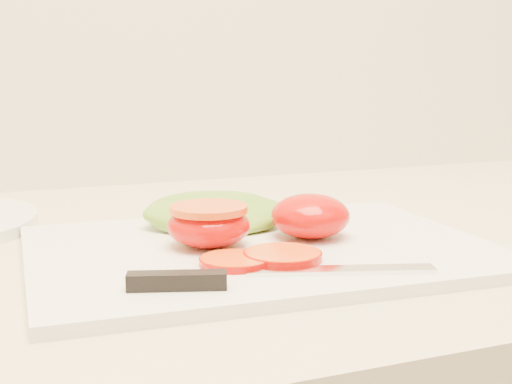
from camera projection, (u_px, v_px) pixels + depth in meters
name	position (u px, v px, depth m)	size (l,w,h in m)	color
cutting_board	(260.00, 250.00, 0.62)	(0.39, 0.28, 0.01)	silver
tomato_half_dome	(310.00, 216.00, 0.64)	(0.07, 0.07, 0.04)	red
tomato_half_cut	(209.00, 224.00, 0.61)	(0.07, 0.07, 0.04)	red
tomato_slice_0	(283.00, 256.00, 0.57)	(0.06, 0.06, 0.01)	#EC5B1A
tomato_slice_1	(235.00, 261.00, 0.56)	(0.05, 0.05, 0.01)	#EC5B1A
lettuce_leaf_0	(216.00, 213.00, 0.69)	(0.14, 0.09, 0.03)	#679A29
knife	(244.00, 276.00, 0.51)	(0.23, 0.06, 0.01)	silver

